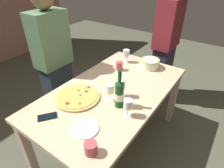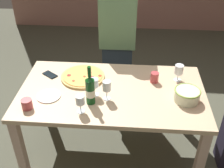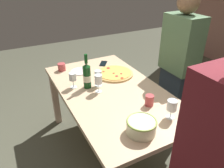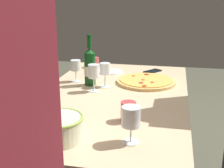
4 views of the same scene
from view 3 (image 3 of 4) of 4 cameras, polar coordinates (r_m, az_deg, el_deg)
name	(u,v)px [view 3 (image 3 of 4)]	position (r m, az deg, el deg)	size (l,w,h in m)	color
ground_plane	(112,148)	(2.51, 0.00, -16.53)	(8.00, 8.00, 0.00)	#4E4F3E
dining_table	(112,98)	(2.10, 0.00, -3.79)	(1.60, 0.90, 0.75)	#D5B48D
pizza	(114,73)	(2.34, 0.65, 2.81)	(0.40, 0.40, 0.03)	tan
serving_bowl	(141,126)	(1.54, 7.73, -10.92)	(0.21, 0.21, 0.10)	beige
wine_bottle	(87,75)	(2.05, -6.62, 2.25)	(0.07, 0.07, 0.34)	#114719
wine_glass_near_pizza	(73,77)	(2.08, -10.29, 1.77)	(0.07, 0.07, 0.15)	white
wine_glass_by_bottle	(98,80)	(1.97, -3.61, 1.12)	(0.07, 0.07, 0.17)	white
wine_glass_far_left	(98,75)	(2.07, -3.67, 2.37)	(0.07, 0.07, 0.16)	white
wine_glass_far_right	(172,106)	(1.69, 15.49, -5.54)	(0.08, 0.08, 0.16)	white
cup_amber	(149,100)	(1.83, 9.81, -4.27)	(0.07, 0.07, 0.10)	#B54043
cup_ceramic	(62,67)	(2.48, -13.10, 4.37)	(0.08, 0.08, 0.08)	#B84649
side_plate	(80,71)	(2.43, -8.47, 3.33)	(0.20, 0.20, 0.01)	white
cell_phone	(103,63)	(2.60, -2.29, 5.42)	(0.07, 0.14, 0.01)	black
person_guest_left	(178,68)	(2.46, 16.97, 3.99)	(0.38, 0.24, 1.59)	#232E38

